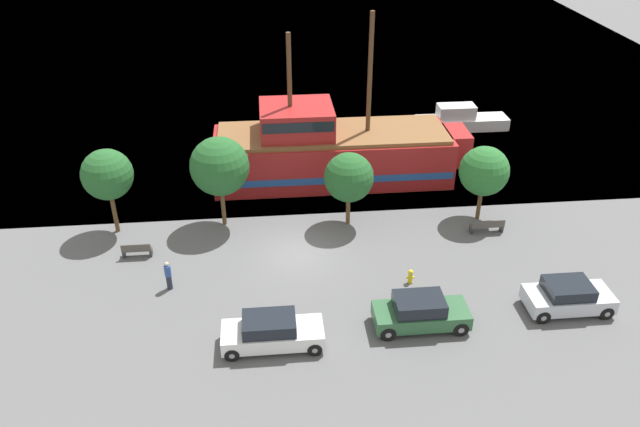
{
  "coord_description": "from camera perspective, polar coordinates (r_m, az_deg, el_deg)",
  "views": [
    {
      "loc": [
        -1.42,
        -27.6,
        18.81
      ],
      "look_at": [
        1.41,
        2.0,
        1.2
      ],
      "focal_mm": 35.0,
      "sensor_mm": 36.0,
      "label": 1
    }
  ],
  "objects": [
    {
      "name": "tree_row_west",
      "position": [
        36.16,
        14.78,
        3.76
      ],
      "size": [
        2.81,
        2.81,
        4.49
      ],
      "color": "brown",
      "rests_on": "ground_plane"
    },
    {
      "name": "parked_car_curb_rear",
      "position": [
        27.38,
        -4.44,
        -10.76
      ],
      "size": [
        4.39,
        1.77,
        1.53
      ],
      "color": "white",
      "rests_on": "ground_plane"
    },
    {
      "name": "fire_hydrant",
      "position": [
        31.36,
        8.27,
        -5.66
      ],
      "size": [
        0.42,
        0.25,
        0.76
      ],
      "color": "yellow",
      "rests_on": "ground_plane"
    },
    {
      "name": "pedestrian_walking_near",
      "position": [
        31.32,
        -13.7,
        -5.52
      ],
      "size": [
        0.32,
        0.32,
        1.57
      ],
      "color": "#232838",
      "rests_on": "ground_plane"
    },
    {
      "name": "tree_row_midwest",
      "position": [
        34.54,
        2.66,
        3.31
      ],
      "size": [
        2.78,
        2.78,
        4.37
      ],
      "color": "brown",
      "rests_on": "ground_plane"
    },
    {
      "name": "parked_car_curb_front",
      "position": [
        28.6,
        9.16,
        -8.92
      ],
      "size": [
        4.26,
        1.81,
        1.59
      ],
      "color": "#2D5B38",
      "rests_on": "ground_plane"
    },
    {
      "name": "bench_promenade_east",
      "position": [
        34.27,
        -16.41,
        -3.22
      ],
      "size": [
        1.53,
        0.45,
        0.85
      ],
      "color": "#4C4742",
      "rests_on": "ground_plane"
    },
    {
      "name": "moored_boat_dockside",
      "position": [
        49.37,
        12.69,
        8.35
      ],
      "size": [
        6.98,
        1.84,
        1.89
      ],
      "color": "silver",
      "rests_on": "water_surface"
    },
    {
      "name": "pirate_ship",
      "position": [
        40.14,
        0.98,
        5.75
      ],
      "size": [
        16.3,
        4.97,
        10.63
      ],
      "color": "#A31E1E",
      "rests_on": "water_surface"
    },
    {
      "name": "parked_car_curb_mid",
      "position": [
        31.37,
        21.73,
        -7.07
      ],
      "size": [
        3.95,
        1.89,
        1.52
      ],
      "color": "#B7BCC6",
      "rests_on": "ground_plane"
    },
    {
      "name": "water_surface",
      "position": [
        74.04,
        -4.34,
        15.83
      ],
      "size": [
        80.0,
        80.0,
        0.0
      ],
      "primitive_type": "plane",
      "color": "slate",
      "rests_on": "ground"
    },
    {
      "name": "bench_promenade_west",
      "position": [
        36.11,
        15.04,
        -1.1
      ],
      "size": [
        1.89,
        0.45,
        0.85
      ],
      "color": "#4C4742",
      "rests_on": "ground_plane"
    },
    {
      "name": "ground_plane",
      "position": [
        33.43,
        -2.08,
        -3.63
      ],
      "size": [
        160.0,
        160.0,
        0.0
      ],
      "primitive_type": "plane",
      "color": "#5B5B5E"
    },
    {
      "name": "tree_row_east",
      "position": [
        35.39,
        -18.88,
        3.37
      ],
      "size": [
        2.77,
        2.77,
        4.97
      ],
      "color": "brown",
      "rests_on": "ground_plane"
    },
    {
      "name": "tree_row_mideast",
      "position": [
        34.58,
        -9.17,
        4.27
      ],
      "size": [
        3.27,
        3.27,
        5.33
      ],
      "color": "brown",
      "rests_on": "ground_plane"
    }
  ]
}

